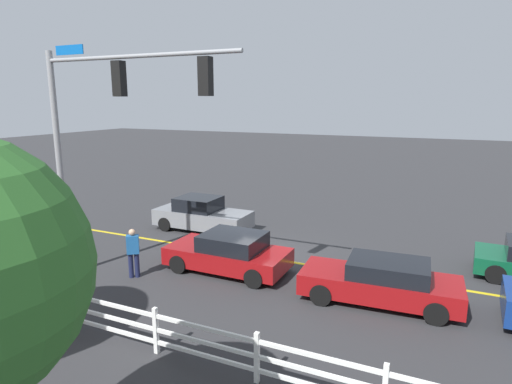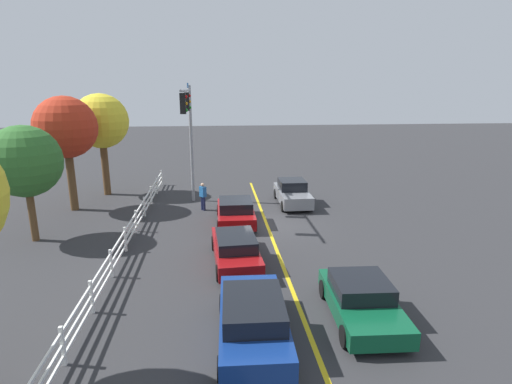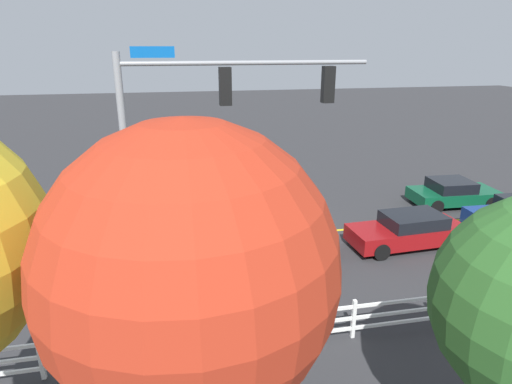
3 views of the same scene
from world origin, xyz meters
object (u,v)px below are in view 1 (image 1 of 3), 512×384
(car_0, at_px, (381,282))
(car_3, at_px, (202,215))
(pedestrian, at_px, (133,251))
(car_2, at_px, (229,253))

(car_0, xyz_separation_m, car_3, (8.64, -4.07, 0.07))
(car_3, height_order, pedestrian, pedestrian)
(car_0, distance_m, car_3, 9.55)
(car_2, height_order, pedestrian, pedestrian)
(car_0, height_order, car_3, car_3)
(car_0, height_order, pedestrian, pedestrian)
(car_2, relative_size, car_3, 0.96)
(car_0, distance_m, pedestrian, 8.01)
(car_0, xyz_separation_m, car_2, (5.20, -0.27, 0.01))
(car_3, distance_m, pedestrian, 5.68)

